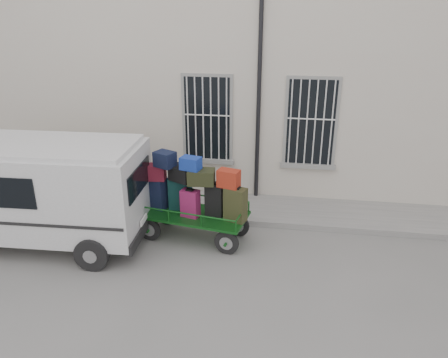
% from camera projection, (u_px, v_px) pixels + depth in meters
% --- Properties ---
extents(ground, '(80.00, 80.00, 0.00)m').
position_uv_depth(ground, '(201.00, 252.00, 9.61)').
color(ground, slate).
rests_on(ground, ground).
extents(building, '(24.00, 5.15, 6.00)m').
position_uv_depth(building, '(235.00, 76.00, 13.53)').
color(building, beige).
rests_on(building, ground).
extents(sidewalk, '(24.00, 1.70, 0.15)m').
position_uv_depth(sidewalk, '(218.00, 206.00, 11.60)').
color(sidewalk, gray).
rests_on(sidewalk, ground).
extents(luggage_cart, '(2.91, 1.50, 2.06)m').
position_uv_depth(luggage_cart, '(191.00, 196.00, 9.84)').
color(luggage_cart, black).
rests_on(luggage_cart, ground).
extents(van, '(4.79, 2.29, 2.37)m').
position_uv_depth(van, '(38.00, 187.00, 9.55)').
color(van, silver).
rests_on(van, ground).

